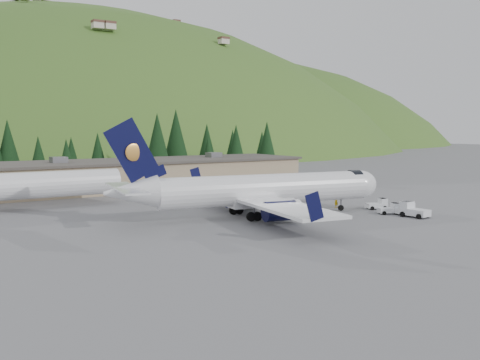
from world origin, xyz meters
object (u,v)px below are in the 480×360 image
(baggage_tug_c, at_px, (413,210))
(ramp_worker, at_px, (336,201))
(second_airliner, at_px, (15,185))
(baggage_tug_d, at_px, (390,209))
(terminal_building, at_px, (117,175))
(baggage_tug_a, at_px, (405,209))
(airliner, at_px, (259,191))
(baggage_tug_b, at_px, (378,204))

(baggage_tug_c, xyz_separation_m, ramp_worker, (-2.36, 10.89, 0.10))
(second_airliner, distance_m, baggage_tug_d, 48.84)
(second_airliner, xyz_separation_m, baggage_tug_d, (38.99, -29.29, -2.71))
(ramp_worker, bearing_deg, terminal_building, -75.45)
(second_airliner, relative_size, terminal_building, 0.39)
(baggage_tug_a, height_order, ramp_worker, ramp_worker)
(airliner, distance_m, terminal_building, 38.03)
(airliner, distance_m, ramp_worker, 13.42)
(airliner, bearing_deg, second_airliner, 147.70)
(terminal_building, bearing_deg, airliner, -84.01)
(airliner, xyz_separation_m, baggage_tug_d, (15.11, -7.47, -2.58))
(airliner, height_order, baggage_tug_d, airliner)
(baggage_tug_c, bearing_deg, airliner, 50.98)
(baggage_tug_d, bearing_deg, airliner, 178.59)
(ramp_worker, bearing_deg, baggage_tug_d, 93.45)
(baggage_tug_a, height_order, baggage_tug_b, baggage_tug_b)
(second_airliner, xyz_separation_m, baggage_tug_a, (40.52, -30.38, -2.68))
(baggage_tug_c, bearing_deg, terminal_building, 17.04)
(baggage_tug_c, distance_m, baggage_tug_d, 3.09)
(baggage_tug_d, distance_m, ramp_worker, 8.07)
(airliner, bearing_deg, baggage_tug_a, -17.13)
(baggage_tug_b, height_order, baggage_tug_d, baggage_tug_b)
(airliner, relative_size, baggage_tug_c, 10.16)
(baggage_tug_a, xyz_separation_m, ramp_worker, (-3.42, 8.93, 0.28))
(baggage_tug_a, height_order, terminal_building, terminal_building)
(baggage_tug_b, relative_size, baggage_tug_d, 1.04)
(second_airliner, relative_size, baggage_tug_c, 7.74)
(baggage_tug_b, height_order, terminal_building, terminal_building)
(baggage_tug_a, bearing_deg, baggage_tug_c, -114.04)
(terminal_building, height_order, baggage_tug_d, terminal_building)
(terminal_building, relative_size, baggage_tug_d, 24.52)
(baggage_tug_c, relative_size, terminal_building, 0.05)
(second_airliner, height_order, baggage_tug_a, second_airliner)
(airliner, xyz_separation_m, second_airliner, (-23.88, 21.81, 0.12))
(baggage_tug_b, bearing_deg, baggage_tug_a, -71.70)
(second_airliner, xyz_separation_m, baggage_tug_b, (40.83, -25.60, -2.68))
(baggage_tug_a, relative_size, ramp_worker, 1.52)
(baggage_tug_a, distance_m, baggage_tug_c, 2.23)
(baggage_tug_a, relative_size, baggage_tug_d, 0.97)
(terminal_building, bearing_deg, ramp_worker, -65.35)
(second_airliner, distance_m, ramp_worker, 42.92)
(airliner, xyz_separation_m, baggage_tug_b, (16.94, -3.78, -2.55))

